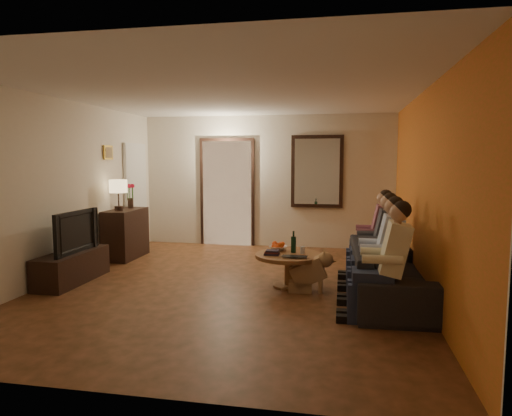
% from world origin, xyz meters
% --- Properties ---
extents(floor, '(5.00, 6.00, 0.01)m').
position_xyz_m(floor, '(0.00, 0.00, 0.00)').
color(floor, '#3C2810').
rests_on(floor, ground).
extents(ceiling, '(5.00, 6.00, 0.01)m').
position_xyz_m(ceiling, '(0.00, 0.00, 2.60)').
color(ceiling, white).
rests_on(ceiling, back_wall).
extents(back_wall, '(5.00, 0.02, 2.60)m').
position_xyz_m(back_wall, '(0.00, 3.00, 1.30)').
color(back_wall, beige).
rests_on(back_wall, floor).
extents(front_wall, '(5.00, 0.02, 2.60)m').
position_xyz_m(front_wall, '(0.00, -3.00, 1.30)').
color(front_wall, beige).
rests_on(front_wall, floor).
extents(left_wall, '(0.02, 6.00, 2.60)m').
position_xyz_m(left_wall, '(-2.50, 0.00, 1.30)').
color(left_wall, beige).
rests_on(left_wall, floor).
extents(right_wall, '(0.02, 6.00, 2.60)m').
position_xyz_m(right_wall, '(2.50, 0.00, 1.30)').
color(right_wall, beige).
rests_on(right_wall, floor).
extents(orange_accent, '(0.01, 6.00, 2.60)m').
position_xyz_m(orange_accent, '(2.49, 0.00, 1.30)').
color(orange_accent, '#BA761F').
rests_on(orange_accent, right_wall).
extents(kitchen_doorway, '(1.00, 0.06, 2.10)m').
position_xyz_m(kitchen_doorway, '(-0.80, 2.98, 1.05)').
color(kitchen_doorway, '#FFE0A5').
rests_on(kitchen_doorway, floor).
extents(door_trim, '(1.12, 0.04, 2.22)m').
position_xyz_m(door_trim, '(-0.80, 2.97, 1.05)').
color(door_trim, black).
rests_on(door_trim, floor).
extents(fridge_glimpse, '(0.45, 0.03, 1.70)m').
position_xyz_m(fridge_glimpse, '(-0.55, 2.98, 0.90)').
color(fridge_glimpse, silver).
rests_on(fridge_glimpse, floor).
extents(mirror_frame, '(1.00, 0.05, 1.40)m').
position_xyz_m(mirror_frame, '(1.00, 2.96, 1.50)').
color(mirror_frame, black).
rests_on(mirror_frame, back_wall).
extents(mirror_glass, '(0.86, 0.02, 1.26)m').
position_xyz_m(mirror_glass, '(1.00, 2.93, 1.50)').
color(mirror_glass, white).
rests_on(mirror_glass, back_wall).
extents(white_door, '(0.06, 0.85, 2.04)m').
position_xyz_m(white_door, '(-2.46, 2.30, 1.02)').
color(white_door, white).
rests_on(white_door, floor).
extents(framed_art, '(0.03, 0.28, 0.24)m').
position_xyz_m(framed_art, '(-2.47, 1.30, 1.85)').
color(framed_art, '#B28C33').
rests_on(framed_art, left_wall).
extents(art_canvas, '(0.01, 0.22, 0.18)m').
position_xyz_m(art_canvas, '(-2.46, 1.30, 1.85)').
color(art_canvas, brown).
rests_on(art_canvas, left_wall).
extents(dresser, '(0.45, 0.97, 0.86)m').
position_xyz_m(dresser, '(-2.25, 1.42, 0.43)').
color(dresser, black).
rests_on(dresser, floor).
extents(table_lamp, '(0.30, 0.30, 0.54)m').
position_xyz_m(table_lamp, '(-2.25, 1.20, 1.13)').
color(table_lamp, beige).
rests_on(table_lamp, dresser).
extents(flower_vase, '(0.14, 0.14, 0.44)m').
position_xyz_m(flower_vase, '(-2.25, 1.64, 1.08)').
color(flower_vase, red).
rests_on(flower_vase, dresser).
extents(tv_stand, '(0.45, 1.29, 0.43)m').
position_xyz_m(tv_stand, '(-2.25, -0.23, 0.22)').
color(tv_stand, black).
rests_on(tv_stand, floor).
extents(tv, '(1.02, 0.13, 0.59)m').
position_xyz_m(tv, '(-2.25, -0.23, 0.72)').
color(tv, black).
rests_on(tv, tv_stand).
extents(sofa, '(2.30, 0.95, 0.66)m').
position_xyz_m(sofa, '(2.08, -0.18, 0.33)').
color(sofa, black).
rests_on(sofa, floor).
extents(person_a, '(0.60, 0.40, 1.20)m').
position_xyz_m(person_a, '(1.98, -1.08, 0.60)').
color(person_a, tan).
rests_on(person_a, sofa).
extents(person_b, '(0.60, 0.40, 1.20)m').
position_xyz_m(person_b, '(1.98, -0.48, 0.60)').
color(person_b, tan).
rests_on(person_b, sofa).
extents(person_c, '(0.60, 0.40, 1.20)m').
position_xyz_m(person_c, '(1.98, 0.12, 0.60)').
color(person_c, tan).
rests_on(person_c, sofa).
extents(person_d, '(0.60, 0.40, 1.20)m').
position_xyz_m(person_d, '(1.98, 0.72, 0.60)').
color(person_d, tan).
rests_on(person_d, sofa).
extents(dog, '(0.57, 0.27, 0.56)m').
position_xyz_m(dog, '(1.07, -0.11, 0.28)').
color(dog, '#986346').
rests_on(dog, floor).
extents(coffee_table, '(1.03, 1.03, 0.45)m').
position_xyz_m(coffee_table, '(0.79, 0.12, 0.23)').
color(coffee_table, brown).
rests_on(coffee_table, floor).
extents(bowl, '(0.26, 0.26, 0.06)m').
position_xyz_m(bowl, '(0.61, 0.34, 0.48)').
color(bowl, white).
rests_on(bowl, coffee_table).
extents(oranges, '(0.20, 0.20, 0.08)m').
position_xyz_m(oranges, '(0.61, 0.34, 0.55)').
color(oranges, '#FF5215').
rests_on(oranges, bowl).
extents(wine_bottle, '(0.07, 0.07, 0.31)m').
position_xyz_m(wine_bottle, '(0.84, 0.22, 0.60)').
color(wine_bottle, black).
rests_on(wine_bottle, coffee_table).
extents(wine_glass, '(0.06, 0.06, 0.10)m').
position_xyz_m(wine_glass, '(0.97, 0.17, 0.50)').
color(wine_glass, silver).
rests_on(wine_glass, coffee_table).
extents(book_stack, '(0.20, 0.15, 0.07)m').
position_xyz_m(book_stack, '(0.57, 0.02, 0.48)').
color(book_stack, black).
rests_on(book_stack, coffee_table).
extents(laptop, '(0.34, 0.22, 0.03)m').
position_xyz_m(laptop, '(0.89, -0.16, 0.46)').
color(laptop, black).
rests_on(laptop, coffee_table).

